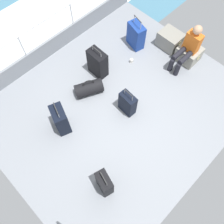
{
  "coord_description": "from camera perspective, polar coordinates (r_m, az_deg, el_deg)",
  "views": [
    {
      "loc": [
        1.74,
        -1.88,
        4.7
      ],
      "look_at": [
        0.13,
        -0.28,
        0.25
      ],
      "focal_mm": 39.0,
      "sensor_mm": 36.0,
      "label": 1
    }
  ],
  "objects": [
    {
      "name": "suitcase_3",
      "position": [
        6.18,
        5.62,
        17.42
      ],
      "size": [
        0.49,
        0.35,
        0.83
      ],
      "color": "navy",
      "rests_on": "ground_plane"
    },
    {
      "name": "gunwale_port",
      "position": [
        6.23,
        -13.71,
        14.95
      ],
      "size": [
        0.06,
        5.2,
        0.45
      ],
      "primitive_type": "cube",
      "color": "gray",
      "rests_on": "ground_plane"
    },
    {
      "name": "sea_wake",
      "position": [
        7.58,
        -19.69,
        17.28
      ],
      "size": [
        12.0,
        12.0,
        0.01
      ],
      "color": "teal",
      "rests_on": "ground_plane"
    },
    {
      "name": "railing_port",
      "position": [
        5.84,
        -14.92,
        18.57
      ],
      "size": [
        0.04,
        4.2,
        1.02
      ],
      "color": "silver",
      "rests_on": "ground_plane"
    },
    {
      "name": "suitcase_1",
      "position": [
        5.58,
        -3.39,
        11.36
      ],
      "size": [
        0.45,
        0.27,
        0.79
      ],
      "color": "black",
      "rests_on": "ground_plane"
    },
    {
      "name": "suitcase_4",
      "position": [
        4.93,
        -11.96,
        -1.75
      ],
      "size": [
        0.46,
        0.37,
        0.82
      ],
      "color": "black",
      "rests_on": "ground_plane"
    },
    {
      "name": "passenger_seated",
      "position": [
        5.83,
        17.46,
        14.31
      ],
      "size": [
        0.34,
        0.66,
        1.08
      ],
      "color": "orange",
      "rests_on": "ground_plane"
    },
    {
      "name": "suitcase_0",
      "position": [
        5.07,
        3.65,
        2.03
      ],
      "size": [
        0.38,
        0.21,
        0.7
      ],
      "color": "black",
      "rests_on": "ground_plane"
    },
    {
      "name": "cargo_crate_0",
      "position": [
        6.38,
        13.4,
        16.15
      ],
      "size": [
        0.58,
        0.44,
        0.4
      ],
      "color": "gray",
      "rests_on": "ground_plane"
    },
    {
      "name": "duffel_bag",
      "position": [
        5.42,
        -5.44,
        5.58
      ],
      "size": [
        0.54,
        0.69,
        0.44
      ],
      "color": "black",
      "rests_on": "ground_plane"
    },
    {
      "name": "cargo_crate_1",
      "position": [
        6.21,
        17.51,
        12.87
      ],
      "size": [
        0.53,
        0.47,
        0.38
      ],
      "color": "gray",
      "rests_on": "ground_plane"
    },
    {
      "name": "paper_cup",
      "position": [
        6.0,
        4.58,
        11.9
      ],
      "size": [
        0.08,
        0.08,
        0.1
      ],
      "primitive_type": "cylinder",
      "color": "white",
      "rests_on": "ground_plane"
    },
    {
      "name": "ground_plane",
      "position": [
        5.38,
        1.13,
        1.33
      ],
      "size": [
        4.4,
        5.2,
        0.06
      ],
      "primitive_type": "cube",
      "color": "gray"
    },
    {
      "name": "suitcase_2",
      "position": [
        4.44,
        -1.79,
        -16.37
      ],
      "size": [
        0.38,
        0.28,
        0.76
      ],
      "color": "black",
      "rests_on": "ground_plane"
    }
  ]
}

